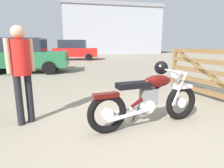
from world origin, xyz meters
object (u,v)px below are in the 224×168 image
vintage_motorcycle (150,97)px  silver_sedan_mid (23,56)px  timber_gate (216,72)px  bystander (21,65)px  white_estate_far (75,50)px

vintage_motorcycle → silver_sedan_mid: silver_sedan_mid is taller
silver_sedan_mid → timber_gate: bearing=-41.8°
vintage_motorcycle → silver_sedan_mid: size_ratio=0.48×
timber_gate → bystander: 4.29m
vintage_motorcycle → white_estate_far: 14.56m
timber_gate → bystander: (-4.25, -0.48, 0.32)m
silver_sedan_mid → white_estate_far: bearing=75.4°
timber_gate → silver_sedan_mid: silver_sedan_mid is taller
vintage_motorcycle → bystander: 2.20m
silver_sedan_mid → white_estate_far: white_estate_far is taller
timber_gate → silver_sedan_mid: bearing=33.6°
vintage_motorcycle → timber_gate: (2.17, 1.00, 0.21)m
bystander → white_estate_far: white_estate_far is taller
bystander → silver_sedan_mid: size_ratio=0.38×
timber_gate → silver_sedan_mid: (-5.69, 6.06, 0.13)m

